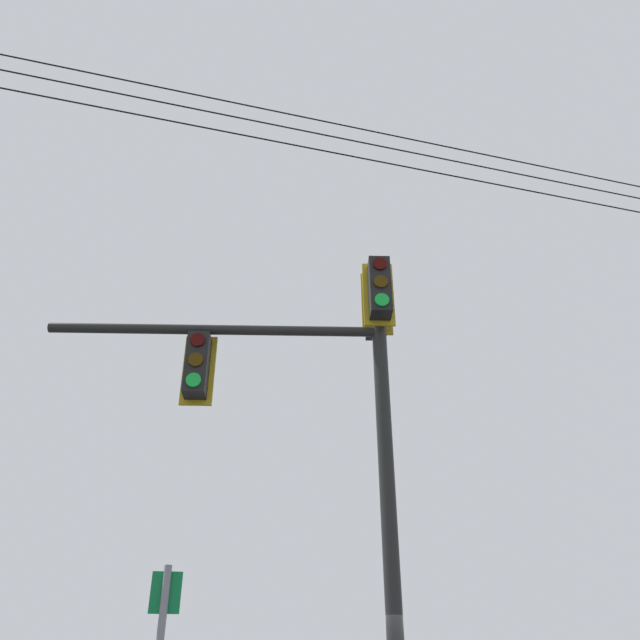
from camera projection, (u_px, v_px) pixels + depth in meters
signal_mast_assembly at (331, 398)px, 8.44m from camera, size 4.83×1.24×7.22m
overhead_wire_span at (426, 156)px, 11.04m from camera, size 21.23×9.07×1.27m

